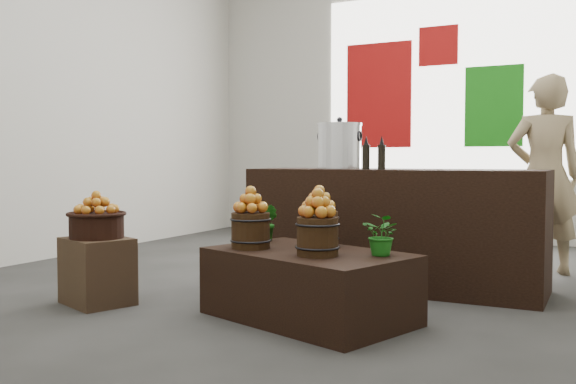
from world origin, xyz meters
The scene contains 22 objects.
ground centered at (0.00, 0.00, 0.00)m, with size 7.00×7.00×0.00m, color #393936.
back_wall centered at (0.00, 3.50, 2.00)m, with size 6.00×0.04×4.00m, color #B3B0A5.
back_opening centered at (0.30, 3.48, 2.00)m, with size 3.20×0.02×2.40m, color white.
deco_red_left centered at (-0.60, 3.47, 1.90)m, with size 0.90×0.04×1.40m, color #990C0B.
deco_green_right centered at (0.90, 3.47, 1.70)m, with size 0.70×0.04×1.00m, color #157311.
deco_red_upper centered at (0.20, 3.47, 2.50)m, with size 0.50×0.04×0.50m, color #990C0B.
crate centered at (-1.04, -1.36, 0.24)m, with size 0.48×0.39×0.48m, color #4C3823.
wicker_basket centered at (-1.04, -1.36, 0.57)m, with size 0.38×0.38×0.17m, color black.
apples_in_basket centered at (-1.04, -1.36, 0.73)m, with size 0.30×0.30×0.16m, color #A90518, non-canonical shape.
display_table centered at (0.51, -1.07, 0.22)m, with size 1.30×0.80×0.45m, color black.
apple_bucket_front_left centered at (0.10, -1.12, 0.57)m, with size 0.26×0.26×0.24m, color #31200D.
apples_in_bucket_front_left centered at (0.10, -1.12, 0.77)m, with size 0.19×0.19×0.17m, color #A90518, non-canonical shape.
apple_bucket_front_right centered at (0.64, -1.21, 0.57)m, with size 0.26×0.26×0.24m, color #31200D.
apples_in_bucket_front_right centered at (0.64, -1.21, 0.77)m, with size 0.19×0.19×0.17m, color #A90518, non-canonical shape.
apple_bucket_rear centered at (0.46, -0.80, 0.57)m, with size 0.26×0.26×0.24m, color #31200D.
apples_in_bucket_rear centered at (0.46, -0.80, 0.77)m, with size 0.19×0.19×0.17m, color #A90518, non-canonical shape.
herb_garnish_right centered at (1.00, -1.04, 0.58)m, with size 0.24×0.21×0.26m, color #156014.
herb_garnish_left centered at (0.02, -0.74, 0.58)m, with size 0.15×0.12×0.27m, color #156014.
counter centered at (0.67, 0.21, 0.48)m, with size 2.36×0.75×0.96m, color black.
stock_pot_left centered at (0.19, 0.21, 1.15)m, with size 0.36×0.36×0.36m, color silver.
oil_cruets centered at (0.67, -0.02, 1.10)m, with size 0.17×0.06×0.27m, color black, non-canonical shape.
shopper centered at (1.70, 1.43, 0.90)m, with size 0.66×0.43×1.80m, color #8B7855.
Camera 1 is at (2.28, -4.82, 1.05)m, focal length 40.00 mm.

